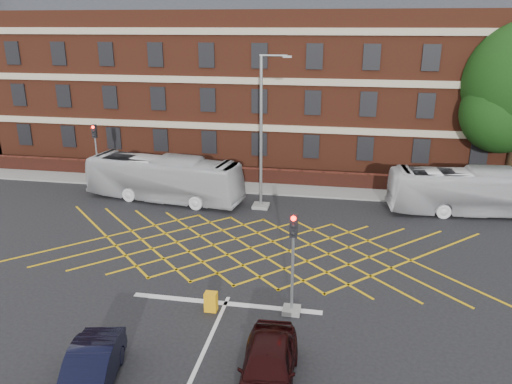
% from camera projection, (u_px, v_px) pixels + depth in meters
% --- Properties ---
extents(ground, '(120.00, 120.00, 0.00)m').
position_uv_depth(ground, '(243.00, 265.00, 23.94)').
color(ground, black).
rests_on(ground, ground).
extents(victorian_building, '(51.00, 12.17, 20.40)m').
position_uv_depth(victorian_building, '(298.00, 64.00, 41.89)').
color(victorian_building, '#562516').
rests_on(victorian_building, ground).
extents(boundary_wall, '(56.00, 0.50, 1.10)m').
position_uv_depth(boundary_wall, '(280.00, 177.00, 35.88)').
color(boundary_wall, '#491D13').
rests_on(boundary_wall, ground).
extents(far_pavement, '(60.00, 3.00, 0.12)m').
position_uv_depth(far_pavement, '(278.00, 188.00, 35.10)').
color(far_pavement, slate).
rests_on(far_pavement, ground).
extents(box_junction_hatching, '(8.22, 8.22, 0.02)m').
position_uv_depth(box_junction_hatching, '(251.00, 248.00, 25.80)').
color(box_junction_hatching, '#CC990C').
rests_on(box_junction_hatching, ground).
extents(stop_line, '(8.00, 0.30, 0.02)m').
position_uv_depth(stop_line, '(226.00, 303.00, 20.67)').
color(stop_line, silver).
rests_on(stop_line, ground).
extents(bus_left, '(10.73, 4.00, 2.92)m').
position_uv_depth(bus_left, '(164.00, 178.00, 32.44)').
color(bus_left, '#BABABE').
rests_on(bus_left, ground).
extents(bus_right, '(10.29, 3.32, 2.82)m').
position_uv_depth(bus_right, '(474.00, 191.00, 30.09)').
color(bus_right, silver).
rests_on(bus_right, ground).
extents(car_navy, '(2.24, 4.27, 1.34)m').
position_uv_depth(car_navy, '(90.00, 371.00, 15.64)').
color(car_navy, black).
rests_on(car_navy, ground).
extents(car_maroon, '(1.98, 4.48, 1.50)m').
position_uv_depth(car_maroon, '(268.00, 367.00, 15.72)').
color(car_maroon, black).
rests_on(car_maroon, ground).
extents(traffic_light_near, '(0.70, 0.70, 4.27)m').
position_uv_depth(traffic_light_near, '(292.00, 273.00, 19.48)').
color(traffic_light_near, slate).
rests_on(traffic_light_near, ground).
extents(traffic_light_far, '(0.70, 0.70, 4.27)m').
position_uv_depth(traffic_light_far, '(97.00, 159.00, 35.90)').
color(traffic_light_far, slate).
rests_on(traffic_light_far, ground).
extents(street_lamp, '(2.25, 1.00, 9.35)m').
position_uv_depth(street_lamp, '(262.00, 158.00, 30.48)').
color(street_lamp, slate).
rests_on(street_lamp, ground).
extents(direction_signs, '(1.10, 0.16, 2.20)m').
position_uv_depth(direction_signs, '(108.00, 163.00, 36.27)').
color(direction_signs, gray).
rests_on(direction_signs, ground).
extents(utility_cabinet, '(0.49, 0.39, 0.80)m').
position_uv_depth(utility_cabinet, '(211.00, 302.00, 20.06)').
color(utility_cabinet, orange).
rests_on(utility_cabinet, ground).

